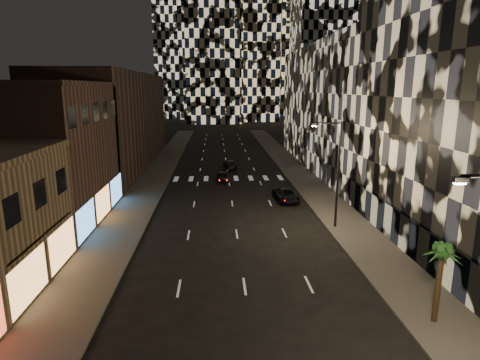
{
  "coord_description": "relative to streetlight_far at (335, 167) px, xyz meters",
  "views": [
    {
      "loc": [
        -1.64,
        -2.41,
        11.9
      ],
      "look_at": [
        -0.09,
        23.02,
        6.0
      ],
      "focal_mm": 30.0,
      "sensor_mm": 36.0,
      "label": 1
    }
  ],
  "objects": [
    {
      "name": "sidewalk_left",
      "position": [
        -18.35,
        20.0,
        -5.28
      ],
      "size": [
        4.0,
        120.0,
        0.15
      ],
      "primitive_type": "cube",
      "color": "#47443F",
      "rests_on": "ground"
    },
    {
      "name": "sidewalk_right",
      "position": [
        1.65,
        20.0,
        -5.28
      ],
      "size": [
        4.0,
        120.0,
        0.15
      ],
      "primitive_type": "cube",
      "color": "#47443F",
      "rests_on": "ground"
    },
    {
      "name": "curb_left",
      "position": [
        -16.25,
        20.0,
        -5.28
      ],
      "size": [
        0.2,
        120.0,
        0.15
      ],
      "primitive_type": "cube",
      "color": "#4C4C47",
      "rests_on": "ground"
    },
    {
      "name": "curb_right",
      "position": [
        -0.45,
        20.0,
        -5.28
      ],
      "size": [
        0.2,
        120.0,
        0.15
      ],
      "primitive_type": "cube",
      "color": "#4C4C47",
      "rests_on": "ground"
    },
    {
      "name": "retail_brown",
      "position": [
        -25.35,
        3.5,
        0.65
      ],
      "size": [
        10.0,
        15.0,
        12.0
      ],
      "primitive_type": "cube",
      "color": "brown",
      "rests_on": "ground"
    },
    {
      "name": "retail_filler_left",
      "position": [
        -25.35,
        30.0,
        1.65
      ],
      "size": [
        10.0,
        40.0,
        14.0
      ],
      "primitive_type": "cube",
      "color": "brown",
      "rests_on": "ground"
    },
    {
      "name": "midrise_base",
      "position": [
        3.95,
        -5.5,
        -3.85
      ],
      "size": [
        0.6,
        25.0,
        3.0
      ],
      "primitive_type": "cube",
      "color": "#383838",
      "rests_on": "ground"
    },
    {
      "name": "midrise_filler_right",
      "position": [
        11.65,
        27.0,
        3.65
      ],
      "size": [
        16.0,
        40.0,
        18.0
      ],
      "primitive_type": "cube",
      "color": "#232326",
      "rests_on": "ground"
    },
    {
      "name": "streetlight_far",
      "position": [
        0.0,
        0.0,
        0.0
      ],
      "size": [
        2.55,
        0.25,
        9.0
      ],
      "color": "black",
      "rests_on": "sidewalk_right"
    },
    {
      "name": "car_dark_midlane",
      "position": [
        -9.14,
        18.36,
        -4.74
      ],
      "size": [
        1.74,
        3.73,
        1.23
      ],
      "primitive_type": "imported",
      "rotation": [
        0.0,
        0.0,
        0.08
      ],
      "color": "black",
      "rests_on": "ground"
    },
    {
      "name": "car_dark_oncoming",
      "position": [
        -7.85,
        26.83,
        -4.74
      ],
      "size": [
        2.16,
        4.4,
        1.23
      ],
      "primitive_type": "imported",
      "rotation": [
        0.0,
        0.0,
        3.25
      ],
      "color": "black",
      "rests_on": "ground"
    },
    {
      "name": "car_dark_rightlane",
      "position": [
        -2.54,
        8.56,
        -4.7
      ],
      "size": [
        2.56,
        4.88,
        1.31
      ],
      "primitive_type": "imported",
      "rotation": [
        0.0,
        0.0,
        0.08
      ],
      "color": "black",
      "rests_on": "ground"
    },
    {
      "name": "palm_tree",
      "position": [
        1.13,
        -14.56,
        -1.69
      ],
      "size": [
        2.13,
        2.17,
        4.25
      ],
      "color": "#47331E",
      "rests_on": "sidewalk_right"
    }
  ]
}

